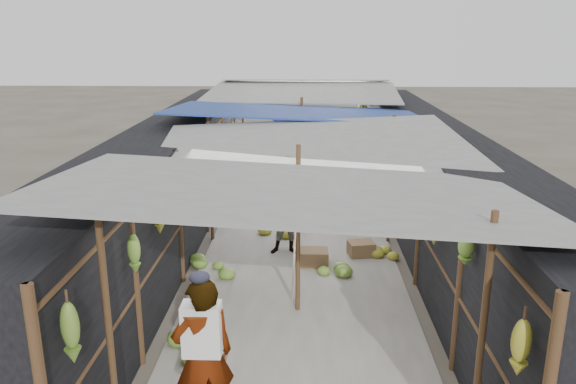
# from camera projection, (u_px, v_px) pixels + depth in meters

# --- Properties ---
(aisle_slab) EXTENTS (3.60, 16.00, 0.02)m
(aisle_slab) POSITION_uv_depth(u_px,v_px,m) (300.00, 232.00, 12.01)
(aisle_slab) COLOR #9E998E
(aisle_slab) RESTS_ON ground
(stall_left) EXTENTS (1.40, 15.00, 2.30)m
(stall_left) POSITION_uv_depth(u_px,v_px,m) (172.00, 180.00, 11.78)
(stall_left) COLOR black
(stall_left) RESTS_ON ground
(stall_right) EXTENTS (1.40, 15.00, 2.30)m
(stall_right) POSITION_uv_depth(u_px,v_px,m) (431.00, 182.00, 11.62)
(stall_right) COLOR black
(stall_right) RESTS_ON ground
(crate_near) EXTENTS (0.54, 0.47, 0.29)m
(crate_near) POSITION_uv_depth(u_px,v_px,m) (361.00, 249.00, 10.72)
(crate_near) COLOR #886345
(crate_near) RESTS_ON ground
(crate_mid) EXTENTS (0.52, 0.42, 0.31)m
(crate_mid) POSITION_uv_depth(u_px,v_px,m) (314.00, 258.00, 10.26)
(crate_mid) COLOR #886345
(crate_mid) RESTS_ON ground
(crate_back) EXTENTS (0.42, 0.34, 0.26)m
(crate_back) POSITION_uv_depth(u_px,v_px,m) (301.00, 221.00, 12.32)
(crate_back) COLOR #886345
(crate_back) RESTS_ON ground
(black_basin) EXTENTS (0.53, 0.53, 0.16)m
(black_basin) POSITION_uv_depth(u_px,v_px,m) (373.00, 211.00, 13.22)
(black_basin) COLOR black
(black_basin) RESTS_ON ground
(vendor_elderly) EXTENTS (0.76, 0.64, 1.77)m
(vendor_elderly) POSITION_uv_depth(u_px,v_px,m) (203.00, 357.00, 5.83)
(vendor_elderly) COLOR silver
(vendor_elderly) RESTS_ON ground
(shopper_blue) EXTENTS (0.70, 0.56, 1.40)m
(shopper_blue) POSITION_uv_depth(u_px,v_px,m) (288.00, 220.00, 10.66)
(shopper_blue) COLOR navy
(shopper_blue) RESTS_ON ground
(vendor_seated) EXTENTS (0.57, 0.71, 0.97)m
(vendor_seated) POSITION_uv_depth(u_px,v_px,m) (347.00, 206.00, 12.24)
(vendor_seated) COLOR #494340
(vendor_seated) RESTS_ON ground
(market_canopy) EXTENTS (5.62, 15.20, 2.77)m
(market_canopy) POSITION_uv_depth(u_px,v_px,m) (302.00, 118.00, 11.67)
(market_canopy) COLOR brown
(market_canopy) RESTS_ON ground
(hanging_bananas) EXTENTS (3.95, 14.39, 0.88)m
(hanging_bananas) POSITION_uv_depth(u_px,v_px,m) (299.00, 153.00, 11.94)
(hanging_bananas) COLOR olive
(hanging_bananas) RESTS_ON ground
(floor_bananas) EXTENTS (4.04, 10.09, 0.35)m
(floor_bananas) POSITION_uv_depth(u_px,v_px,m) (286.00, 223.00, 12.12)
(floor_bananas) COLOR olive
(floor_bananas) RESTS_ON ground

